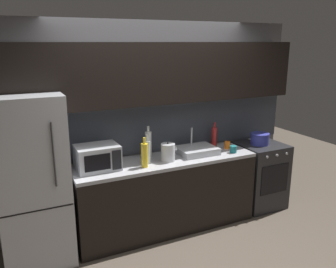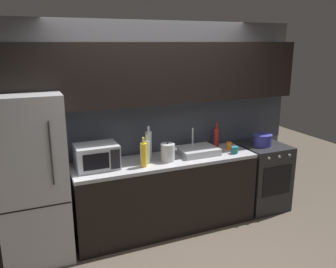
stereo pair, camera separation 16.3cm
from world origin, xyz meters
name	(u,v)px [view 1 (the left image)]	position (x,y,z in m)	size (l,w,h in m)	color
ground_plane	(203,267)	(0.00, 0.00, 0.00)	(10.00, 10.00, 0.00)	#4C4238
back_wall	(155,101)	(0.00, 1.20, 1.55)	(3.97, 0.44, 2.50)	slate
counter_run	(166,194)	(0.00, 0.90, 0.45)	(2.23, 0.60, 0.90)	black
refrigerator	(32,181)	(-1.49, 0.90, 0.89)	(0.68, 0.69, 1.78)	#ADAFB5
oven_range	(259,175)	(1.45, 0.90, 0.45)	(0.60, 0.62, 0.90)	#232326
microwave	(97,157)	(-0.81, 0.92, 1.04)	(0.46, 0.35, 0.27)	#A8AAAF
sink_basin	(197,150)	(0.44, 0.93, 0.94)	(0.48, 0.38, 0.30)	#ADAFB5
kettle	(168,152)	(0.00, 0.83, 1.00)	(0.20, 0.17, 0.23)	#B7BABF
wine_bottle_yellow	(144,155)	(-0.33, 0.76, 1.04)	(0.08, 0.08, 0.34)	gold
wine_bottle_clear	(147,152)	(-0.25, 0.86, 1.04)	(0.07, 0.07, 0.34)	silver
wine_bottle_white	(148,144)	(-0.16, 1.05, 1.06)	(0.08, 0.08, 0.39)	silver
wine_bottle_red	(214,136)	(0.82, 1.11, 1.03)	(0.08, 0.08, 0.32)	#A82323
mug_orange	(227,145)	(0.91, 0.93, 0.95)	(0.07, 0.07, 0.09)	orange
mug_teal	(233,149)	(0.88, 0.76, 0.94)	(0.09, 0.09, 0.09)	#19666B
cooking_pot	(260,139)	(1.42, 0.90, 0.98)	(0.25, 0.25, 0.16)	#333899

